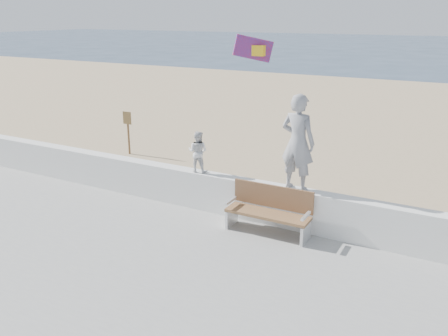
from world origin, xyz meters
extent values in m
plane|color=#293B52|center=(0.00, 0.00, 0.00)|extent=(220.00, 220.00, 0.00)
cube|color=tan|center=(0.00, 9.00, 0.04)|extent=(90.00, 40.00, 0.08)
cube|color=white|center=(0.00, 2.00, 0.63)|extent=(30.00, 0.35, 0.90)
imported|color=gray|center=(1.82, 2.00, 2.10)|extent=(0.80, 0.59, 2.04)
imported|color=silver|center=(-0.60, 2.00, 1.57)|extent=(0.52, 0.44, 0.98)
cube|color=olive|center=(1.43, 1.45, 0.62)|extent=(1.80, 0.50, 0.06)
cube|color=brown|center=(1.43, 1.72, 0.93)|extent=(1.80, 0.05, 0.50)
cube|color=silver|center=(0.58, 1.45, 0.38)|extent=(0.06, 0.50, 0.40)
cube|color=silver|center=(0.58, 1.40, 0.78)|extent=(0.06, 0.45, 0.05)
cube|color=silver|center=(2.28, 1.45, 0.38)|extent=(0.06, 0.50, 0.40)
cube|color=white|center=(2.28, 1.40, 0.78)|extent=(0.06, 0.45, 0.05)
cube|color=red|center=(-0.19, 4.02, 3.81)|extent=(1.00, 0.74, 0.70)
cube|color=yellow|center=(-0.04, 4.02, 3.76)|extent=(0.36, 0.27, 0.26)
cylinder|color=brown|center=(-5.23, 5.06, 0.68)|extent=(0.07, 0.07, 1.20)
cube|color=brown|center=(-5.23, 5.04, 1.33)|extent=(0.32, 0.03, 0.42)
camera|label=1|loc=(5.00, -7.02, 4.63)|focal=38.00mm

